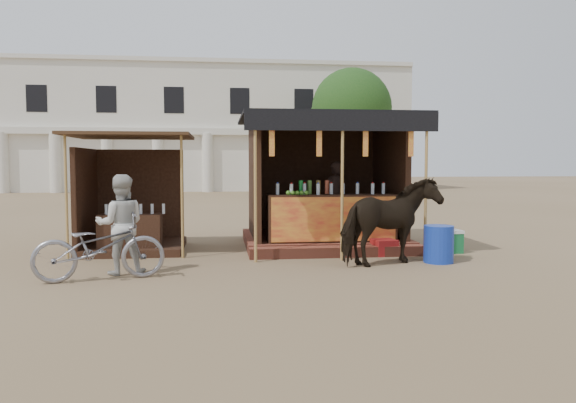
% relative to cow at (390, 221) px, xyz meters
% --- Properties ---
extents(ground, '(120.00, 120.00, 0.00)m').
position_rel_cow_xyz_m(ground, '(-1.74, -0.97, -0.78)').
color(ground, '#846B4C').
rests_on(ground, ground).
extents(main_stall, '(3.60, 3.61, 2.78)m').
position_rel_cow_xyz_m(main_stall, '(-0.72, 2.39, 0.25)').
color(main_stall, brown).
rests_on(main_stall, ground).
extents(secondary_stall, '(2.40, 2.40, 2.38)m').
position_rel_cow_xyz_m(secondary_stall, '(-4.90, 2.27, 0.07)').
color(secondary_stall, '#3A2215').
rests_on(secondary_stall, ground).
extents(cow, '(2.02, 1.51, 1.55)m').
position_rel_cow_xyz_m(cow, '(0.00, 0.00, 0.00)').
color(cow, black).
rests_on(cow, ground).
extents(motorbike, '(2.07, 1.12, 1.03)m').
position_rel_cow_xyz_m(motorbike, '(-4.82, -0.71, -0.26)').
color(motorbike, gray).
rests_on(motorbike, ground).
extents(bystander, '(0.87, 0.73, 1.62)m').
position_rel_cow_xyz_m(bystander, '(-4.58, -0.25, 0.03)').
color(bystander, beige).
rests_on(bystander, ground).
extents(blue_barrel, '(0.62, 0.62, 0.67)m').
position_rel_cow_xyz_m(blue_barrel, '(0.96, 0.14, -0.44)').
color(blue_barrel, '#1533A3').
rests_on(blue_barrel, ground).
extents(red_crate, '(0.48, 0.49, 0.31)m').
position_rel_cow_xyz_m(red_crate, '(0.21, 1.03, -0.62)').
color(red_crate, maroon).
rests_on(red_crate, ground).
extents(cooler, '(0.66, 0.47, 0.46)m').
position_rel_cow_xyz_m(cooler, '(1.51, 1.20, -0.54)').
color(cooler, '#176B36').
rests_on(cooler, ground).
extents(background_building, '(26.00, 7.45, 8.18)m').
position_rel_cow_xyz_m(background_building, '(-3.74, 28.97, 3.20)').
color(background_building, silver).
rests_on(background_building, ground).
extents(tree, '(4.50, 4.40, 7.00)m').
position_rel_cow_xyz_m(tree, '(4.07, 21.17, 3.86)').
color(tree, '#382314').
rests_on(tree, ground).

